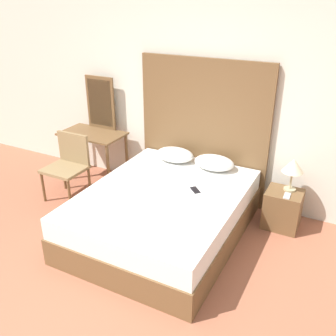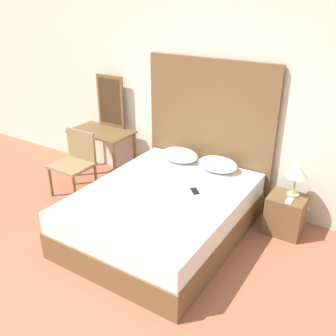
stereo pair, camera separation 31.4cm
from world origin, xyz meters
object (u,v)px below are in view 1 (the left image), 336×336
table_lamp (293,166)px  chair (69,162)px  phone_on_bed (195,190)px  phone_on_nightstand (287,196)px  vanity_desk (93,141)px  bed (164,213)px  nightstand (282,209)px

table_lamp → chair: chair is taller
phone_on_bed → phone_on_nightstand: 1.05m
phone_on_bed → chair: size_ratio=0.18×
phone_on_nightstand → vanity_desk: vanity_desk is taller
table_lamp → vanity_desk: size_ratio=0.44×
bed → phone_on_nightstand: (1.21, 0.69, 0.20)m
phone_on_bed → phone_on_nightstand: phone_on_bed is taller
bed → phone_on_nightstand: size_ratio=13.79×
bed → vanity_desk: (-1.56, 0.77, 0.34)m
bed → phone_on_nightstand: bed is taller
nightstand → phone_on_nightstand: size_ratio=3.03×
bed → phone_on_bed: (0.29, 0.20, 0.28)m
bed → table_lamp: (1.21, 0.86, 0.49)m
bed → phone_on_nightstand: 1.41m
phone_on_bed → phone_on_nightstand: (0.92, 0.50, -0.08)m
bed → chair: bearing=172.2°
bed → nightstand: bearing=33.8°
nightstand → phone_on_bed: bearing=-146.1°
bed → vanity_desk: 1.77m
phone_on_bed → vanity_desk: (-1.86, 0.57, 0.06)m
nightstand → bed: bearing=-146.2°
phone_on_bed → nightstand: bearing=33.9°
table_lamp → phone_on_nightstand: 0.34m
table_lamp → chair: size_ratio=0.45×
chair → bed: bearing=-7.8°
nightstand → vanity_desk: bearing=-179.7°
nightstand → chair: (-2.72, -0.57, 0.27)m
bed → chair: 1.58m
vanity_desk → chair: 0.57m
phone_on_nightstand → chair: size_ratio=0.18×
vanity_desk → chair: chair is taller
table_lamp → phone_on_nightstand: (0.00, -0.16, -0.30)m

